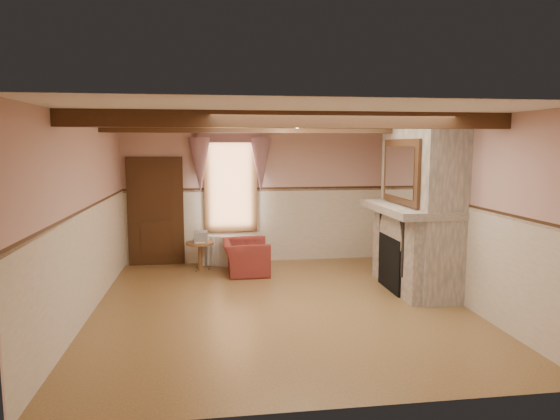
{
  "coord_description": "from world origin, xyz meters",
  "views": [
    {
      "loc": [
        -1.02,
        -7.17,
        2.39
      ],
      "look_at": [
        0.11,
        0.8,
        1.35
      ],
      "focal_mm": 32.0,
      "sensor_mm": 36.0,
      "label": 1
    }
  ],
  "objects": [
    {
      "name": "door",
      "position": [
        -2.1,
        2.94,
        1.05
      ],
      "size": [
        1.1,
        0.1,
        2.1
      ],
      "primitive_type": "cube",
      "color": "black",
      "rests_on": "floor"
    },
    {
      "name": "side_table",
      "position": [
        -1.23,
        2.36,
        0.28
      ],
      "size": [
        0.65,
        0.65,
        0.55
      ],
      "primitive_type": "cylinder",
      "rotation": [
        0.0,
        0.0,
        0.25
      ],
      "color": "brown",
      "rests_on": "floor"
    },
    {
      "name": "wall_right",
      "position": [
        2.75,
        0.0,
        1.4
      ],
      "size": [
        0.02,
        6.0,
        2.8
      ],
      "primitive_type": "cube",
      "color": "tan",
      "rests_on": "floor"
    },
    {
      "name": "ceiling_beam_front",
      "position": [
        0.0,
        -1.2,
        2.7
      ],
      "size": [
        5.5,
        0.18,
        0.2
      ],
      "primitive_type": "cube",
      "color": "black",
      "rests_on": "ceiling"
    },
    {
      "name": "floor",
      "position": [
        0.0,
        0.0,
        0.0
      ],
      "size": [
        5.5,
        6.0,
        0.01
      ],
      "primitive_type": "cube",
      "color": "brown",
      "rests_on": "ground"
    },
    {
      "name": "wall_back",
      "position": [
        0.0,
        3.0,
        1.4
      ],
      "size": [
        5.5,
        0.02,
        2.8
      ],
      "primitive_type": "cube",
      "color": "tan",
      "rests_on": "floor"
    },
    {
      "name": "jar_yellow",
      "position": [
        2.24,
        0.2,
        1.48
      ],
      "size": [
        0.06,
        0.06,
        0.12
      ],
      "primitive_type": "cylinder",
      "color": "gold",
      "rests_on": "mantel"
    },
    {
      "name": "overmantel_mirror",
      "position": [
        2.06,
        0.6,
        1.97
      ],
      "size": [
        0.06,
        1.44,
        1.04
      ],
      "primitive_type": "cube",
      "color": "silver",
      "rests_on": "fireplace"
    },
    {
      "name": "mantel_clock",
      "position": [
        2.24,
        1.3,
        1.52
      ],
      "size": [
        0.14,
        0.24,
        0.2
      ],
      "primitive_type": "cube",
      "color": "black",
      "rests_on": "mantel"
    },
    {
      "name": "fireplace",
      "position": [
        2.42,
        0.6,
        1.4
      ],
      "size": [
        0.85,
        2.0,
        2.8
      ],
      "primitive_type": "cube",
      "color": "gray",
      "rests_on": "floor"
    },
    {
      "name": "book_stack",
      "position": [
        -1.21,
        2.4,
        0.65
      ],
      "size": [
        0.27,
        0.33,
        0.2
      ],
      "primitive_type": "cube",
      "rotation": [
        0.0,
        0.0,
        0.02
      ],
      "color": "#B7AD8C",
      "rests_on": "side_table"
    },
    {
      "name": "oil_lamp",
      "position": [
        2.24,
        1.2,
        1.56
      ],
      "size": [
        0.11,
        0.11,
        0.28
      ],
      "primitive_type": "cylinder",
      "color": "#B36E32",
      "rests_on": "mantel"
    },
    {
      "name": "chair_rail",
      "position": [
        0.0,
        0.0,
        1.5
      ],
      "size": [
        5.5,
        6.0,
        0.08
      ],
      "primitive_type": null,
      "color": "black",
      "rests_on": "wainscot"
    },
    {
      "name": "window_drapes",
      "position": [
        -0.6,
        2.88,
        2.25
      ],
      "size": [
        1.3,
        0.14,
        1.4
      ],
      "primitive_type": "cube",
      "color": "gray",
      "rests_on": "wall_back"
    },
    {
      "name": "mantel",
      "position": [
        2.24,
        0.6,
        1.36
      ],
      "size": [
        1.05,
        2.05,
        0.12
      ],
      "primitive_type": "cube",
      "color": "gray",
      "rests_on": "fireplace"
    },
    {
      "name": "ceiling",
      "position": [
        0.0,
        0.0,
        2.8
      ],
      "size": [
        5.5,
        6.0,
        0.01
      ],
      "primitive_type": "cube",
      "color": "silver",
      "rests_on": "wall_back"
    },
    {
      "name": "armchair",
      "position": [
        -0.38,
        1.99,
        0.31
      ],
      "size": [
        0.85,
        0.97,
        0.63
      ],
      "primitive_type": "imported",
      "rotation": [
        0.0,
        0.0,
        1.58
      ],
      "color": "maroon",
      "rests_on": "floor"
    },
    {
      "name": "wall_left",
      "position": [
        -2.75,
        0.0,
        1.4
      ],
      "size": [
        0.02,
        6.0,
        2.8
      ],
      "primitive_type": "cube",
      "color": "tan",
      "rests_on": "floor"
    },
    {
      "name": "wall_front",
      "position": [
        0.0,
        -3.0,
        1.4
      ],
      "size": [
        5.5,
        0.02,
        2.8
      ],
      "primitive_type": "cube",
      "color": "tan",
      "rests_on": "floor"
    },
    {
      "name": "candle_red",
      "position": [
        2.24,
        0.05,
        1.5
      ],
      "size": [
        0.06,
        0.06,
        0.16
      ],
      "primitive_type": "cylinder",
      "color": "#A81419",
      "rests_on": "mantel"
    },
    {
      "name": "ceiling_beam_back",
      "position": [
        0.0,
        1.2,
        2.7
      ],
      "size": [
        5.5,
        0.18,
        0.2
      ],
      "primitive_type": "cube",
      "color": "black",
      "rests_on": "ceiling"
    },
    {
      "name": "wainscot",
      "position": [
        0.0,
        0.0,
        0.75
      ],
      "size": [
        5.5,
        6.0,
        1.5
      ],
      "primitive_type": null,
      "color": "beige",
      "rests_on": "floor"
    },
    {
      "name": "radiator",
      "position": [
        -0.88,
        2.7,
        0.3
      ],
      "size": [
        0.72,
        0.42,
        0.6
      ],
      "primitive_type": "cube",
      "rotation": [
        0.0,
        0.0,
        -0.37
      ],
      "color": "silver",
      "rests_on": "floor"
    },
    {
      "name": "bowl",
      "position": [
        2.24,
        0.41,
        1.47
      ],
      "size": [
        0.37,
        0.37,
        0.09
      ],
      "primitive_type": "imported",
      "color": "brown",
      "rests_on": "mantel"
    },
    {
      "name": "window",
      "position": [
        -0.6,
        2.97,
        1.65
      ],
      "size": [
        1.06,
        0.08,
        2.02
      ],
      "primitive_type": "cube",
      "color": "white",
      "rests_on": "wall_back"
    },
    {
      "name": "firebox",
      "position": [
        2.0,
        0.6,
        0.45
      ],
      "size": [
        0.2,
        0.95,
        0.9
      ],
      "primitive_type": "cube",
      "color": "black",
      "rests_on": "floor"
    }
  ]
}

